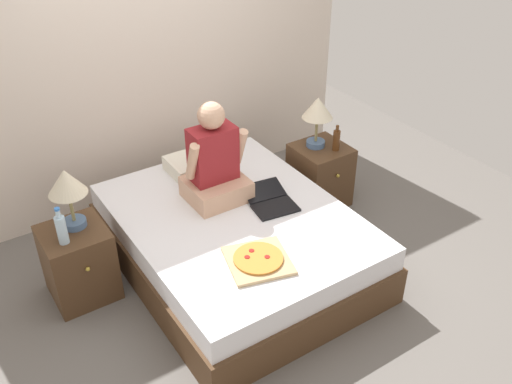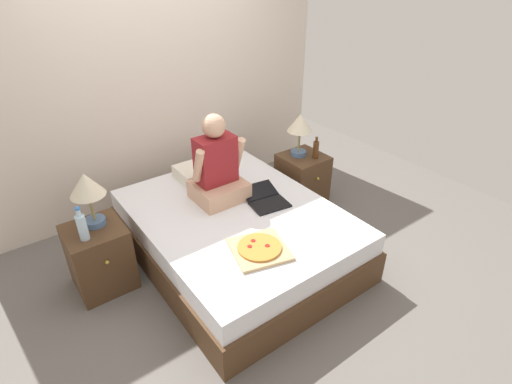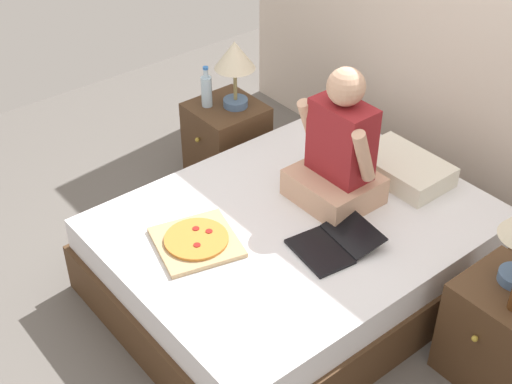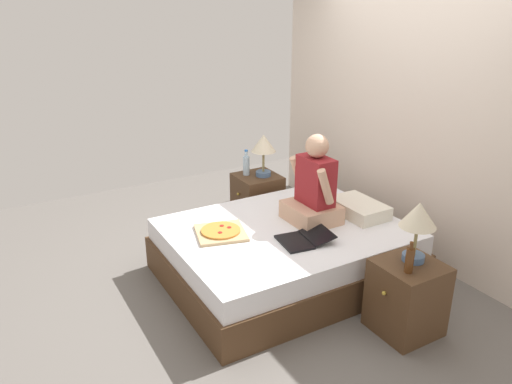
% 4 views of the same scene
% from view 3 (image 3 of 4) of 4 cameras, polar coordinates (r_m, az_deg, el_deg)
% --- Properties ---
extents(ground_plane, '(5.82, 5.82, 0.00)m').
position_cam_3_polar(ground_plane, '(4.12, 3.02, -7.28)').
color(ground_plane, '#66605B').
extents(wall_back, '(3.82, 0.12, 2.50)m').
position_cam_3_polar(wall_back, '(4.34, 17.55, 13.22)').
color(wall_back, beige).
rests_on(wall_back, ground).
extents(bed, '(1.56, 2.01, 0.48)m').
position_cam_3_polar(bed, '(3.96, 3.13, -4.80)').
color(bed, '#4C331E').
rests_on(bed, ground).
extents(nightstand_left, '(0.44, 0.47, 0.56)m').
position_cam_3_polar(nightstand_left, '(4.79, -2.35, 4.00)').
color(nightstand_left, '#4C331E').
rests_on(nightstand_left, ground).
extents(lamp_on_left_nightstand, '(0.26, 0.26, 0.45)m').
position_cam_3_polar(lamp_on_left_nightstand, '(4.50, -1.71, 10.53)').
color(lamp_on_left_nightstand, '#4C6B93').
rests_on(lamp_on_left_nightstand, nightstand_left).
extents(water_bottle, '(0.07, 0.07, 0.28)m').
position_cam_3_polar(water_bottle, '(4.61, -3.98, 8.12)').
color(water_bottle, silver).
rests_on(water_bottle, nightstand_left).
extents(nightstand_right, '(0.44, 0.47, 0.56)m').
position_cam_3_polar(nightstand_right, '(3.67, 19.00, -10.48)').
color(nightstand_right, '#4C331E').
rests_on(nightstand_right, ground).
extents(pillow, '(0.52, 0.34, 0.12)m').
position_cam_3_polar(pillow, '(4.15, 11.70, 1.88)').
color(pillow, silver).
rests_on(pillow, bed).
extents(person_seated, '(0.47, 0.40, 0.78)m').
position_cam_3_polar(person_seated, '(3.80, 6.67, 3.03)').
color(person_seated, tan).
rests_on(person_seated, bed).
extents(laptop, '(0.37, 0.46, 0.07)m').
position_cam_3_polar(laptop, '(3.61, 6.02, -4.25)').
color(laptop, black).
rests_on(laptop, bed).
extents(pizza_box, '(0.49, 0.49, 0.05)m').
position_cam_3_polar(pizza_box, '(3.63, -4.79, -3.94)').
color(pizza_box, tan).
rests_on(pizza_box, bed).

